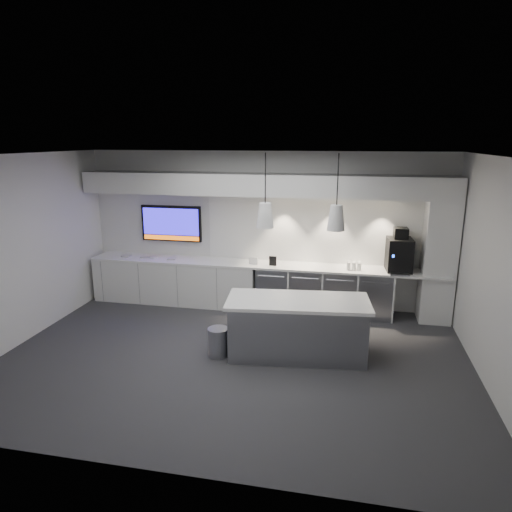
% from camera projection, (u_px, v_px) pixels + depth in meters
% --- Properties ---
extents(floor, '(7.00, 7.00, 0.00)m').
position_uv_depth(floor, '(234.00, 358.00, 6.89)').
color(floor, '#323235').
rests_on(floor, ground).
extents(ceiling, '(7.00, 7.00, 0.00)m').
position_uv_depth(ceiling, '(231.00, 156.00, 6.14)').
color(ceiling, black).
rests_on(ceiling, wall_back).
extents(wall_back, '(7.00, 0.00, 7.00)m').
position_uv_depth(wall_back, '(264.00, 230.00, 8.89)').
color(wall_back, silver).
rests_on(wall_back, floor).
extents(wall_front, '(7.00, 0.00, 7.00)m').
position_uv_depth(wall_front, '(164.00, 334.00, 4.15)').
color(wall_front, silver).
rests_on(wall_front, floor).
extents(wall_left, '(0.00, 7.00, 7.00)m').
position_uv_depth(wall_left, '(18.00, 251.00, 7.20)').
color(wall_left, silver).
rests_on(wall_left, floor).
extents(wall_right, '(0.00, 7.00, 7.00)m').
position_uv_depth(wall_right, '(497.00, 277.00, 5.84)').
color(wall_right, silver).
rests_on(wall_right, floor).
extents(back_counter, '(6.80, 0.65, 0.04)m').
position_uv_depth(back_counter, '(261.00, 264.00, 8.74)').
color(back_counter, white).
rests_on(back_counter, left_base_cabinets).
extents(left_base_cabinets, '(3.30, 0.63, 0.86)m').
position_uv_depth(left_base_cabinets, '(176.00, 281.00, 9.19)').
color(left_base_cabinets, white).
rests_on(left_base_cabinets, floor).
extents(fridge_unit_a, '(0.60, 0.61, 0.85)m').
position_uv_depth(fridge_unit_a, '(274.00, 288.00, 8.80)').
color(fridge_unit_a, '#92949A').
rests_on(fridge_unit_a, floor).
extents(fridge_unit_b, '(0.60, 0.61, 0.85)m').
position_uv_depth(fridge_unit_b, '(306.00, 290.00, 8.68)').
color(fridge_unit_b, '#92949A').
rests_on(fridge_unit_b, floor).
extents(fridge_unit_c, '(0.60, 0.61, 0.85)m').
position_uv_depth(fridge_unit_c, '(340.00, 292.00, 8.56)').
color(fridge_unit_c, '#92949A').
rests_on(fridge_unit_c, floor).
extents(fridge_unit_d, '(0.60, 0.61, 0.85)m').
position_uv_depth(fridge_unit_d, '(374.00, 294.00, 8.43)').
color(fridge_unit_d, '#92949A').
rests_on(fridge_unit_d, floor).
extents(backsplash, '(4.60, 0.03, 1.30)m').
position_uv_depth(backsplash, '(326.00, 230.00, 8.62)').
color(backsplash, white).
rests_on(backsplash, wall_back).
extents(soffit, '(6.90, 0.60, 0.40)m').
position_uv_depth(soffit, '(262.00, 185.00, 8.38)').
color(soffit, white).
rests_on(soffit, wall_back).
extents(column, '(0.55, 0.55, 2.60)m').
position_uv_depth(column, '(439.00, 251.00, 8.03)').
color(column, white).
rests_on(column, floor).
extents(wall_tv, '(1.25, 0.07, 0.72)m').
position_uv_depth(wall_tv, '(171.00, 223.00, 9.19)').
color(wall_tv, black).
rests_on(wall_tv, wall_back).
extents(island, '(2.20, 1.13, 0.90)m').
position_uv_depth(island, '(297.00, 328.00, 6.89)').
color(island, '#92949A').
rests_on(island, floor).
extents(bin, '(0.34, 0.34, 0.44)m').
position_uv_depth(bin, '(218.00, 342.00, 6.93)').
color(bin, '#92949A').
rests_on(bin, floor).
extents(coffee_machine, '(0.46, 0.63, 0.79)m').
position_uv_depth(coffee_machine, '(399.00, 253.00, 8.18)').
color(coffee_machine, black).
rests_on(coffee_machine, back_counter).
extents(sign_black, '(0.14, 0.03, 0.18)m').
position_uv_depth(sign_black, '(273.00, 261.00, 8.57)').
color(sign_black, black).
rests_on(sign_black, back_counter).
extents(sign_white, '(0.18, 0.06, 0.14)m').
position_uv_depth(sign_white, '(253.00, 261.00, 8.66)').
color(sign_white, white).
rests_on(sign_white, back_counter).
extents(cup_cluster, '(0.26, 0.17, 0.14)m').
position_uv_depth(cup_cluster, '(354.00, 266.00, 8.31)').
color(cup_cluster, white).
rests_on(cup_cluster, back_counter).
extents(tray_a, '(0.16, 0.16, 0.02)m').
position_uv_depth(tray_a, '(126.00, 256.00, 9.24)').
color(tray_a, '#B2B2B2').
rests_on(tray_a, back_counter).
extents(tray_b, '(0.19, 0.19, 0.02)m').
position_uv_depth(tray_b, '(144.00, 257.00, 9.17)').
color(tray_b, '#B2B2B2').
rests_on(tray_b, back_counter).
extents(tray_c, '(0.20, 0.20, 0.02)m').
position_uv_depth(tray_c, '(153.00, 257.00, 9.16)').
color(tray_c, '#B2B2B2').
rests_on(tray_c, back_counter).
extents(tray_d, '(0.19, 0.19, 0.02)m').
position_uv_depth(tray_d, '(172.00, 259.00, 9.04)').
color(tray_d, '#B2B2B2').
rests_on(tray_d, back_counter).
extents(pendant_left, '(0.25, 0.25, 1.06)m').
position_uv_depth(pendant_left, '(265.00, 215.00, 6.56)').
color(pendant_left, white).
rests_on(pendant_left, ceiling).
extents(pendant_right, '(0.25, 0.25, 1.06)m').
position_uv_depth(pendant_right, '(336.00, 217.00, 6.36)').
color(pendant_right, white).
rests_on(pendant_right, ceiling).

